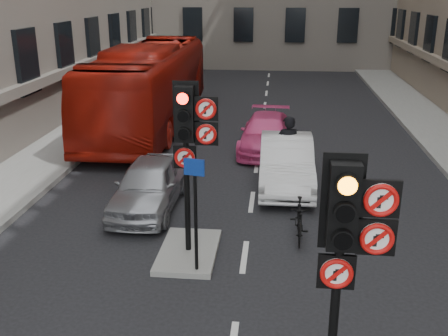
% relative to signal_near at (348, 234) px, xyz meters
% --- Properties ---
extents(pavement_left, '(3.00, 50.00, 0.16)m').
position_rel_signal_near_xyz_m(pavement_left, '(-8.69, 11.01, -2.50)').
color(pavement_left, gray).
rests_on(pavement_left, ground).
extents(centre_island, '(1.20, 2.00, 0.12)m').
position_rel_signal_near_xyz_m(centre_island, '(-2.69, 4.01, -2.52)').
color(centre_island, gray).
rests_on(centre_island, ground).
extents(signal_near, '(0.91, 0.40, 3.58)m').
position_rel_signal_near_xyz_m(signal_near, '(0.00, 0.00, 0.00)').
color(signal_near, black).
rests_on(signal_near, ground).
extents(signal_far, '(0.91, 0.40, 3.58)m').
position_rel_signal_near_xyz_m(signal_far, '(-2.60, 4.00, 0.12)').
color(signal_far, black).
rests_on(signal_far, centre_island).
extents(car_silver, '(1.55, 3.76, 1.27)m').
position_rel_signal_near_xyz_m(car_silver, '(-4.09, 6.36, -1.95)').
color(car_silver, '#9A9BA1').
rests_on(car_silver, ground).
extents(car_white, '(1.53, 4.23, 1.39)m').
position_rel_signal_near_xyz_m(car_white, '(-0.59, 8.40, -1.89)').
color(car_white, silver).
rests_on(car_white, ground).
extents(car_pink, '(1.93, 4.22, 1.20)m').
position_rel_signal_near_xyz_m(car_pink, '(-1.26, 11.77, -1.98)').
color(car_pink, '#E04183').
rests_on(car_pink, ground).
extents(bus_red, '(2.86, 11.79, 3.28)m').
position_rel_signal_near_xyz_m(bus_red, '(-5.99, 14.62, -0.94)').
color(bus_red, '#97140A').
rests_on(bus_red, ground).
extents(motorcycle, '(0.44, 1.51, 0.91)m').
position_rel_signal_near_xyz_m(motorcycle, '(-0.32, 5.01, -2.13)').
color(motorcycle, black).
rests_on(motorcycle, ground).
extents(motorcyclist, '(0.78, 0.59, 1.92)m').
position_rel_signal_near_xyz_m(motorcyclist, '(-0.56, 8.87, -1.62)').
color(motorcyclist, black).
rests_on(motorcyclist, ground).
extents(info_sign, '(0.40, 0.15, 2.31)m').
position_rel_signal_near_xyz_m(info_sign, '(-2.39, 3.19, -0.97)').
color(info_sign, black).
rests_on(info_sign, centre_island).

